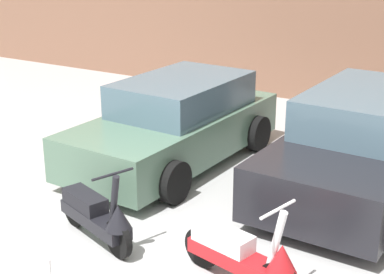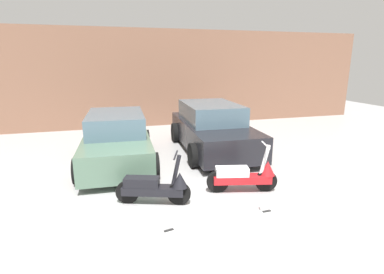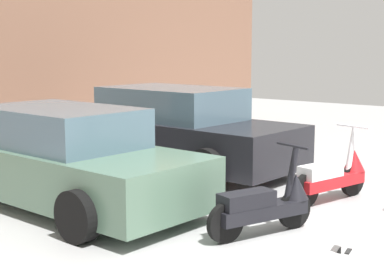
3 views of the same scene
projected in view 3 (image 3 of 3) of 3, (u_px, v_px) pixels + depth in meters
name	position (u px, v px, depth m)	size (l,w,h in m)	color
ground_plane	(375.00, 240.00, 6.24)	(28.00, 28.00, 0.00)	#B2B2B2
scooter_front_left	(266.00, 204.00, 6.39)	(1.33, 0.69, 0.97)	black
scooter_front_right	(333.00, 175.00, 7.81)	(1.40, 0.61, 0.99)	black
car_rear_left	(68.00, 160.00, 7.48)	(1.95, 3.82, 1.27)	#51705B
car_rear_center	(180.00, 130.00, 9.82)	(2.07, 4.07, 1.36)	black
placard_near_left_scooter	(345.00, 240.00, 5.89)	(0.20, 0.15, 0.26)	black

